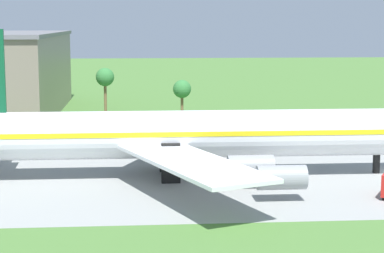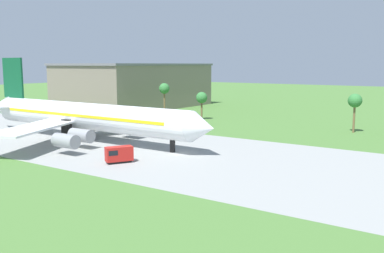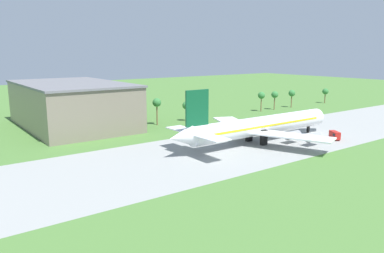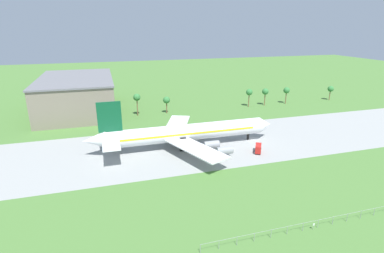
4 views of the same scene
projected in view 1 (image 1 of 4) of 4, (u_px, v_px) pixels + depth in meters
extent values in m
cylinder|color=white|center=(192.00, 134.00, 90.98)|extent=(59.40, 6.22, 6.22)
cube|color=yellow|center=(192.00, 131.00, 90.91)|extent=(50.49, 6.34, 0.62)
cube|color=white|center=(190.00, 162.00, 78.38)|extent=(17.12, 26.85, 0.44)
cube|color=white|center=(177.00, 128.00, 103.71)|extent=(17.12, 26.85, 0.44)
cylinder|color=gray|center=(251.00, 166.00, 84.57)|extent=(5.59, 2.80, 2.80)
cylinder|color=gray|center=(281.00, 177.00, 78.64)|extent=(5.59, 2.80, 2.80)
cylinder|color=gray|center=(234.00, 145.00, 99.28)|extent=(5.59, 2.80, 2.80)
cylinder|color=gray|center=(244.00, 138.00, 105.60)|extent=(5.59, 2.80, 2.80)
cube|color=black|center=(377.00, 155.00, 93.39)|extent=(0.70, 0.90, 5.06)
cube|color=black|center=(171.00, 163.00, 87.85)|extent=(2.40, 1.20, 5.06)
cube|color=black|center=(168.00, 153.00, 94.59)|extent=(2.40, 1.20, 5.06)
cylinder|color=brown|center=(105.00, 103.00, 136.39)|extent=(0.56, 0.56, 8.93)
sphere|color=#337538|center=(105.00, 77.00, 135.63)|extent=(3.60, 3.60, 3.60)
cylinder|color=brown|center=(182.00, 108.00, 137.75)|extent=(0.56, 0.56, 6.48)
sphere|color=#337538|center=(182.00, 89.00, 137.17)|extent=(3.60, 3.60, 3.60)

